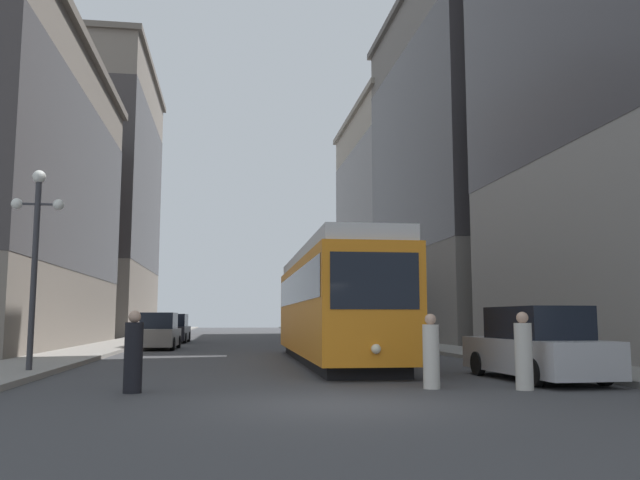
{
  "coord_description": "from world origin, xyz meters",
  "views": [
    {
      "loc": [
        -2.16,
        -11.59,
        1.52
      ],
      "look_at": [
        0.46,
        6.54,
        3.76
      ],
      "focal_mm": 36.24,
      "sensor_mm": 36.0,
      "label": 1
    }
  ],
  "objects_px": {
    "streetcar": "(332,302)",
    "pedestrian_on_sidewalk": "(524,353)",
    "transit_bus": "(336,312)",
    "parked_car_right_far": "(536,346)",
    "pedestrian_crossing_far": "(431,354)",
    "lamp_post_left_near": "(36,237)",
    "parked_car_left_mid": "(174,329)",
    "pedestrian_crossing_near": "(133,354)",
    "parked_car_left_near": "(159,332)"
  },
  "relations": [
    {
      "from": "parked_car_left_mid",
      "to": "pedestrian_crossing_far",
      "type": "relative_size",
      "value": 3.06
    },
    {
      "from": "parked_car_left_near",
      "to": "pedestrian_crossing_far",
      "type": "bearing_deg",
      "value": -66.45
    },
    {
      "from": "parked_car_left_mid",
      "to": "pedestrian_crossing_far",
      "type": "height_order",
      "value": "parked_car_left_mid"
    },
    {
      "from": "transit_bus",
      "to": "parked_car_left_mid",
      "type": "relative_size",
      "value": 2.57
    },
    {
      "from": "parked_car_left_mid",
      "to": "pedestrian_crossing_near",
      "type": "bearing_deg",
      "value": -85.85
    },
    {
      "from": "streetcar",
      "to": "parked_car_right_far",
      "type": "xyz_separation_m",
      "value": [
        3.97,
        -7.27,
        -1.26
      ]
    },
    {
      "from": "streetcar",
      "to": "pedestrian_crossing_far",
      "type": "height_order",
      "value": "streetcar"
    },
    {
      "from": "parked_car_left_near",
      "to": "lamp_post_left_near",
      "type": "height_order",
      "value": "lamp_post_left_near"
    },
    {
      "from": "pedestrian_crossing_near",
      "to": "parked_car_left_near",
      "type": "bearing_deg",
      "value": -57.61
    },
    {
      "from": "pedestrian_crossing_far",
      "to": "pedestrian_on_sidewalk",
      "type": "distance_m",
      "value": 1.97
    },
    {
      "from": "transit_bus",
      "to": "parked_car_right_far",
      "type": "distance_m",
      "value": 25.23
    },
    {
      "from": "pedestrian_on_sidewalk",
      "to": "transit_bus",
      "type": "bearing_deg",
      "value": 41.7
    },
    {
      "from": "parked_car_left_near",
      "to": "parked_car_left_mid",
      "type": "distance_m",
      "value": 9.24
    },
    {
      "from": "streetcar",
      "to": "pedestrian_crossing_far",
      "type": "distance_m",
      "value": 8.89
    },
    {
      "from": "streetcar",
      "to": "parked_car_left_mid",
      "type": "relative_size",
      "value": 2.96
    },
    {
      "from": "parked_car_left_mid",
      "to": "pedestrian_crossing_far",
      "type": "distance_m",
      "value": 29.8
    },
    {
      "from": "transit_bus",
      "to": "pedestrian_crossing_near",
      "type": "distance_m",
      "value": 28.01
    },
    {
      "from": "parked_car_left_mid",
      "to": "parked_car_right_far",
      "type": "xyz_separation_m",
      "value": [
        10.99,
        -27.28,
        -0.0
      ]
    },
    {
      "from": "streetcar",
      "to": "pedestrian_on_sidewalk",
      "type": "bearing_deg",
      "value": -72.99
    },
    {
      "from": "pedestrian_crossing_near",
      "to": "pedestrian_crossing_far",
      "type": "xyz_separation_m",
      "value": [
        6.36,
        -0.08,
        -0.03
      ]
    },
    {
      "from": "parked_car_right_far",
      "to": "lamp_post_left_near",
      "type": "bearing_deg",
      "value": -16.04
    },
    {
      "from": "pedestrian_crossing_far",
      "to": "pedestrian_on_sidewalk",
      "type": "height_order",
      "value": "pedestrian_on_sidewalk"
    },
    {
      "from": "pedestrian_crossing_far",
      "to": "lamp_post_left_near",
      "type": "relative_size",
      "value": 0.3
    },
    {
      "from": "streetcar",
      "to": "parked_car_left_mid",
      "type": "height_order",
      "value": "streetcar"
    },
    {
      "from": "streetcar",
      "to": "parked_car_left_mid",
      "type": "distance_m",
      "value": 21.24
    },
    {
      "from": "parked_car_left_near",
      "to": "pedestrian_on_sidewalk",
      "type": "bearing_deg",
      "value": -62.43
    },
    {
      "from": "transit_bus",
      "to": "parked_car_right_far",
      "type": "bearing_deg",
      "value": -88.38
    },
    {
      "from": "transit_bus",
      "to": "pedestrian_on_sidewalk",
      "type": "distance_m",
      "value": 27.23
    },
    {
      "from": "parked_car_right_far",
      "to": "pedestrian_on_sidewalk",
      "type": "distance_m",
      "value": 2.39
    },
    {
      "from": "streetcar",
      "to": "parked_car_left_near",
      "type": "distance_m",
      "value": 12.91
    },
    {
      "from": "streetcar",
      "to": "pedestrian_on_sidewalk",
      "type": "relative_size",
      "value": 8.82
    },
    {
      "from": "lamp_post_left_near",
      "to": "transit_bus",
      "type": "bearing_deg",
      "value": 61.2
    },
    {
      "from": "parked_car_right_far",
      "to": "lamp_post_left_near",
      "type": "distance_m",
      "value": 13.6
    },
    {
      "from": "lamp_post_left_near",
      "to": "parked_car_left_mid",
      "type": "bearing_deg",
      "value": 85.48
    },
    {
      "from": "transit_bus",
      "to": "lamp_post_left_near",
      "type": "bearing_deg",
      "value": -119.01
    },
    {
      "from": "parked_car_left_mid",
      "to": "pedestrian_on_sidewalk",
      "type": "height_order",
      "value": "parked_car_left_mid"
    },
    {
      "from": "parked_car_left_mid",
      "to": "streetcar",
      "type": "bearing_deg",
      "value": -69.41
    },
    {
      "from": "parked_car_left_mid",
      "to": "pedestrian_crossing_near",
      "type": "xyz_separation_m",
      "value": [
        1.44,
        -28.68,
        -0.06
      ]
    },
    {
      "from": "parked_car_right_far",
      "to": "pedestrian_crossing_far",
      "type": "xyz_separation_m",
      "value": [
        -3.18,
        -1.48,
        -0.09
      ]
    },
    {
      "from": "parked_car_left_mid",
      "to": "pedestrian_crossing_near",
      "type": "height_order",
      "value": "parked_car_left_mid"
    },
    {
      "from": "parked_car_right_far",
      "to": "pedestrian_crossing_near",
      "type": "height_order",
      "value": "parked_car_right_far"
    },
    {
      "from": "pedestrian_on_sidewalk",
      "to": "lamp_post_left_near",
      "type": "relative_size",
      "value": 0.3
    },
    {
      "from": "pedestrian_crossing_near",
      "to": "pedestrian_on_sidewalk",
      "type": "height_order",
      "value": "pedestrian_crossing_near"
    },
    {
      "from": "transit_bus",
      "to": "pedestrian_crossing_far",
      "type": "bearing_deg",
      "value": -95.31
    },
    {
      "from": "transit_bus",
      "to": "pedestrian_crossing_near",
      "type": "height_order",
      "value": "transit_bus"
    },
    {
      "from": "pedestrian_crossing_far",
      "to": "streetcar",
      "type": "bearing_deg",
      "value": 50.32
    },
    {
      "from": "parked_car_right_far",
      "to": "pedestrian_crossing_near",
      "type": "distance_m",
      "value": 9.65
    },
    {
      "from": "lamp_post_left_near",
      "to": "pedestrian_on_sidewalk",
      "type": "bearing_deg",
      "value": -24.26
    },
    {
      "from": "pedestrian_crossing_far",
      "to": "lamp_post_left_near",
      "type": "distance_m",
      "value": 11.19
    },
    {
      "from": "streetcar",
      "to": "parked_car_right_far",
      "type": "distance_m",
      "value": 8.38
    }
  ]
}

